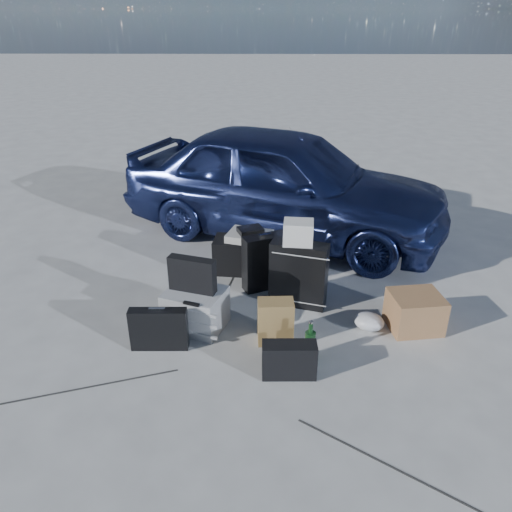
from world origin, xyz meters
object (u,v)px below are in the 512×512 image
at_px(briefcase, 159,329).
at_px(suitcase_right, 298,274).
at_px(pelican_case, 196,309).
at_px(cardboard_box, 415,312).
at_px(green_bottle, 310,341).
at_px(suitcase_left, 265,262).
at_px(duffel_bag, 249,256).
at_px(car, 284,183).

distance_m(briefcase, suitcase_right, 1.37).
xyz_separation_m(pelican_case, cardboard_box, (1.90, 0.01, -0.02)).
xyz_separation_m(pelican_case, green_bottle, (0.96, -0.44, -0.01)).
xyz_separation_m(cardboard_box, green_bottle, (-0.94, -0.44, 0.01)).
bearing_deg(suitcase_left, suitcase_right, -68.74).
relative_size(suitcase_left, suitcase_right, 0.90).
relative_size(duffel_bag, green_bottle, 2.20).
height_order(duffel_bag, green_bottle, duffel_bag).
xyz_separation_m(car, green_bottle, (0.13, -2.49, -0.49)).
distance_m(car, duffel_bag, 1.19).
distance_m(briefcase, suitcase_left, 1.33).
height_order(suitcase_left, cardboard_box, suitcase_left).
bearing_deg(car, green_bottle, -154.14).
xyz_separation_m(briefcase, duffel_bag, (0.70, 1.35, 0.00)).
bearing_deg(car, duffel_bag, -177.81).
distance_m(pelican_case, duffel_bag, 1.12).
bearing_deg(pelican_case, cardboard_box, 20.46).
xyz_separation_m(suitcase_left, cardboard_box, (1.30, -0.69, -0.12)).
bearing_deg(cardboard_box, pelican_case, -179.81).
xyz_separation_m(car, suitcase_right, (0.08, -1.66, -0.34)).
height_order(car, duffel_bag, car).
height_order(pelican_case, suitcase_left, suitcase_left).
bearing_deg(briefcase, car, 64.24).
distance_m(car, green_bottle, 2.54).
bearing_deg(briefcase, green_bottle, -6.76).
bearing_deg(duffel_bag, briefcase, -111.55).
bearing_deg(suitcase_left, briefcase, -154.56).
xyz_separation_m(car, duffel_bag, (-0.38, -1.02, -0.47)).
relative_size(suitcase_left, duffel_bag, 0.76).
bearing_deg(briefcase, suitcase_left, 48.46).
height_order(briefcase, suitcase_left, suitcase_left).
distance_m(suitcase_right, green_bottle, 0.84).
bearing_deg(green_bottle, car, 92.98).
height_order(car, green_bottle, car).
bearing_deg(green_bottle, suitcase_right, 93.09).
bearing_deg(cardboard_box, suitcase_left, 152.08).
relative_size(briefcase, suitcase_right, 0.75).
xyz_separation_m(suitcase_left, duffel_bag, (-0.16, 0.34, -0.10)).
relative_size(briefcase, suitcase_left, 0.83).
bearing_deg(suitcase_left, pelican_case, -155.01).
relative_size(suitcase_left, green_bottle, 1.68).
relative_size(pelican_case, suitcase_left, 0.86).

